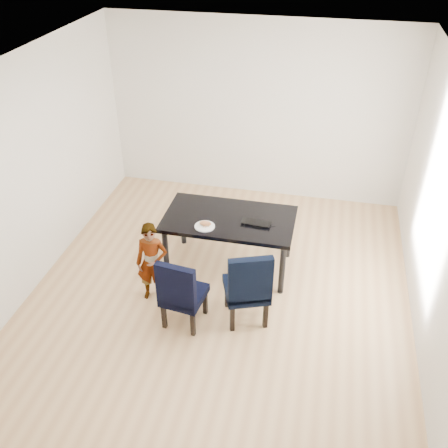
% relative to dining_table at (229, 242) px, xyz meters
% --- Properties ---
extents(floor, '(4.50, 5.00, 0.01)m').
position_rel_dining_table_xyz_m(floor, '(0.00, -0.50, -0.38)').
color(floor, tan).
rests_on(floor, ground).
extents(ceiling, '(4.50, 5.00, 0.01)m').
position_rel_dining_table_xyz_m(ceiling, '(0.00, -0.50, 2.33)').
color(ceiling, white).
rests_on(ceiling, wall_back).
extents(wall_back, '(4.50, 0.01, 2.70)m').
position_rel_dining_table_xyz_m(wall_back, '(0.00, 2.00, 0.98)').
color(wall_back, white).
rests_on(wall_back, ground).
extents(wall_front, '(4.50, 0.01, 2.70)m').
position_rel_dining_table_xyz_m(wall_front, '(0.00, -3.00, 0.98)').
color(wall_front, white).
rests_on(wall_front, ground).
extents(wall_left, '(0.01, 5.00, 2.70)m').
position_rel_dining_table_xyz_m(wall_left, '(-2.25, -0.50, 0.98)').
color(wall_left, silver).
rests_on(wall_left, ground).
extents(wall_right, '(0.01, 5.00, 2.70)m').
position_rel_dining_table_xyz_m(wall_right, '(2.25, -0.50, 0.98)').
color(wall_right, white).
rests_on(wall_right, ground).
extents(dining_table, '(1.60, 0.90, 0.75)m').
position_rel_dining_table_xyz_m(dining_table, '(0.00, 0.00, 0.00)').
color(dining_table, black).
rests_on(dining_table, floor).
extents(chair_left, '(0.49, 0.51, 0.91)m').
position_rel_dining_table_xyz_m(chair_left, '(-0.28, -1.08, 0.08)').
color(chair_left, black).
rests_on(chair_left, floor).
extents(chair_right, '(0.61, 0.62, 0.98)m').
position_rel_dining_table_xyz_m(chair_right, '(0.38, -0.87, 0.12)').
color(chair_right, black).
rests_on(chair_right, floor).
extents(child, '(0.40, 0.29, 1.03)m').
position_rel_dining_table_xyz_m(child, '(-0.75, -0.77, 0.14)').
color(child, orange).
rests_on(child, floor).
extents(plate, '(0.31, 0.31, 0.01)m').
position_rel_dining_table_xyz_m(plate, '(-0.24, -0.26, 0.38)').
color(plate, white).
rests_on(plate, dining_table).
extents(sandwich, '(0.16, 0.10, 0.06)m').
position_rel_dining_table_xyz_m(sandwich, '(-0.24, -0.25, 0.42)').
color(sandwich, '#AF6C3E').
rests_on(sandwich, plate).
extents(laptop, '(0.37, 0.26, 0.03)m').
position_rel_dining_table_xyz_m(laptop, '(0.35, -0.02, 0.39)').
color(laptop, black).
rests_on(laptop, dining_table).
extents(cable_tangle, '(0.17, 0.17, 0.01)m').
position_rel_dining_table_xyz_m(cable_tangle, '(0.28, -0.14, 0.38)').
color(cable_tangle, black).
rests_on(cable_tangle, dining_table).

